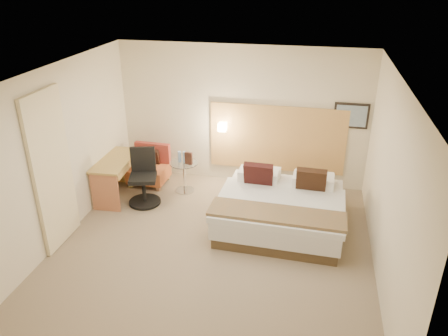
% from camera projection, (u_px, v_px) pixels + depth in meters
% --- Properties ---
extents(floor, '(4.80, 5.00, 0.02)m').
position_uv_depth(floor, '(212.00, 250.00, 6.74)').
color(floor, '#796751').
rests_on(floor, ground).
extents(ceiling, '(4.80, 5.00, 0.02)m').
position_uv_depth(ceiling, '(210.00, 74.00, 5.59)').
color(ceiling, white).
rests_on(ceiling, floor).
extents(wall_back, '(4.80, 0.02, 2.70)m').
position_uv_depth(wall_back, '(242.00, 116.00, 8.39)').
color(wall_back, beige).
rests_on(wall_back, floor).
extents(wall_front, '(4.80, 0.02, 2.70)m').
position_uv_depth(wall_front, '(146.00, 286.00, 3.94)').
color(wall_front, beige).
rests_on(wall_front, floor).
extents(wall_left, '(0.02, 5.00, 2.70)m').
position_uv_depth(wall_left, '(57.00, 156.00, 6.62)').
color(wall_left, beige).
rests_on(wall_left, floor).
extents(wall_right, '(0.02, 5.00, 2.70)m').
position_uv_depth(wall_right, '(390.00, 187.00, 5.71)').
color(wall_right, beige).
rests_on(wall_right, floor).
extents(headboard_panel, '(2.60, 0.04, 1.30)m').
position_uv_depth(headboard_panel, '(277.00, 139.00, 8.39)').
color(headboard_panel, '#BD8A4A').
rests_on(headboard_panel, wall_back).
extents(art_frame, '(0.62, 0.03, 0.47)m').
position_uv_depth(art_frame, '(351.00, 116.00, 7.92)').
color(art_frame, black).
rests_on(art_frame, wall_back).
extents(art_canvas, '(0.54, 0.01, 0.39)m').
position_uv_depth(art_canvas, '(351.00, 116.00, 7.90)').
color(art_canvas, gray).
rests_on(art_canvas, wall_back).
extents(lamp_arm, '(0.02, 0.12, 0.02)m').
position_uv_depth(lamp_arm, '(223.00, 126.00, 8.46)').
color(lamp_arm, white).
rests_on(lamp_arm, wall_back).
extents(lamp_shade, '(0.15, 0.15, 0.15)m').
position_uv_depth(lamp_shade, '(222.00, 127.00, 8.41)').
color(lamp_shade, '#F8E6C1').
rests_on(lamp_shade, wall_back).
extents(curtain, '(0.06, 0.90, 2.42)m').
position_uv_depth(curtain, '(52.00, 171.00, 6.45)').
color(curtain, beige).
rests_on(curtain, wall_left).
extents(bottle_a, '(0.07, 0.07, 0.21)m').
position_uv_depth(bottle_a, '(179.00, 157.00, 8.23)').
color(bottle_a, '#96BCE8').
rests_on(bottle_a, side_table).
extents(bottle_b, '(0.07, 0.07, 0.21)m').
position_uv_depth(bottle_b, '(185.00, 157.00, 8.22)').
color(bottle_b, '#9CC5F1').
rests_on(bottle_b, side_table).
extents(menu_folder, '(0.15, 0.07, 0.24)m').
position_uv_depth(menu_folder, '(189.00, 158.00, 8.13)').
color(menu_folder, '#3B1F18').
rests_on(menu_folder, side_table).
extents(bed, '(2.08, 2.02, 0.99)m').
position_uv_depth(bed, '(281.00, 208.00, 7.25)').
color(bed, '#453522').
rests_on(bed, floor).
extents(lounge_chair, '(0.74, 0.66, 0.77)m').
position_uv_depth(lounge_chair, '(150.00, 168.00, 8.70)').
color(lounge_chair, tan).
rests_on(lounge_chair, floor).
extents(side_table, '(0.61, 0.61, 0.60)m').
position_uv_depth(side_table, '(184.00, 175.00, 8.34)').
color(side_table, silver).
rests_on(side_table, floor).
extents(desk, '(0.62, 1.24, 0.76)m').
position_uv_depth(desk, '(117.00, 167.00, 8.05)').
color(desk, '#A58440').
rests_on(desk, floor).
extents(desk_chair, '(0.71, 0.71, 1.02)m').
position_uv_depth(desk_chair, '(144.00, 182.00, 7.90)').
color(desk_chair, black).
rests_on(desk_chair, floor).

